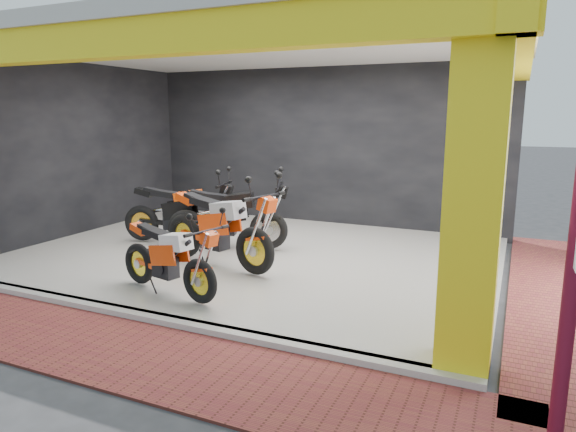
% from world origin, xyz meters
% --- Properties ---
extents(ground, '(80.00, 80.00, 0.00)m').
position_xyz_m(ground, '(0.00, 0.00, 0.00)').
color(ground, '#2D2D30').
rests_on(ground, ground).
extents(showroom_floor, '(8.00, 6.00, 0.10)m').
position_xyz_m(showroom_floor, '(0.00, 2.00, 0.05)').
color(showroom_floor, silver).
rests_on(showroom_floor, ground).
extents(showroom_ceiling, '(8.40, 6.40, 0.20)m').
position_xyz_m(showroom_ceiling, '(0.00, 2.00, 3.60)').
color(showroom_ceiling, beige).
rests_on(showroom_ceiling, corner_column).
extents(back_wall, '(8.20, 0.20, 3.50)m').
position_xyz_m(back_wall, '(0.00, 5.10, 1.75)').
color(back_wall, black).
rests_on(back_wall, ground).
extents(left_wall, '(0.20, 6.20, 3.50)m').
position_xyz_m(left_wall, '(-4.10, 2.00, 1.75)').
color(left_wall, black).
rests_on(left_wall, ground).
extents(corner_column, '(0.50, 0.50, 3.50)m').
position_xyz_m(corner_column, '(3.75, -0.75, 1.75)').
color(corner_column, yellow).
rests_on(corner_column, ground).
extents(header_beam_front, '(8.40, 0.30, 0.40)m').
position_xyz_m(header_beam_front, '(0.00, -1.00, 3.30)').
color(header_beam_front, yellow).
rests_on(header_beam_front, corner_column).
extents(header_beam_right, '(0.30, 6.40, 0.40)m').
position_xyz_m(header_beam_right, '(4.00, 2.00, 3.30)').
color(header_beam_right, yellow).
rests_on(header_beam_right, corner_column).
extents(floor_kerb, '(8.00, 0.20, 0.10)m').
position_xyz_m(floor_kerb, '(0.00, -1.02, 0.05)').
color(floor_kerb, silver).
rests_on(floor_kerb, ground).
extents(paver_front, '(9.00, 1.40, 0.03)m').
position_xyz_m(paver_front, '(0.00, -1.80, 0.01)').
color(paver_front, brown).
rests_on(paver_front, ground).
extents(paver_right, '(1.40, 7.00, 0.03)m').
position_xyz_m(paver_right, '(4.80, 2.00, 0.01)').
color(paver_right, brown).
rests_on(paver_right, ground).
extents(signpost, '(0.10, 0.36, 2.54)m').
position_xyz_m(signpost, '(4.48, -2.05, 1.39)').
color(signpost, maroon).
rests_on(signpost, ground).
extents(moto_hero, '(2.06, 1.17, 1.19)m').
position_xyz_m(moto_hero, '(0.54, -0.50, 0.69)').
color(moto_hero, '#E63D09').
rests_on(moto_hero, showroom_floor).
extents(moto_row_a, '(2.57, 1.44, 1.48)m').
position_xyz_m(moto_row_a, '(0.61, 0.84, 0.84)').
color(moto_row_a, '#E63C09').
rests_on(moto_row_a, showroom_floor).
extents(moto_row_b, '(2.45, 1.55, 1.40)m').
position_xyz_m(moto_row_b, '(0.14, 2.25, 0.80)').
color(moto_row_b, black).
rests_on(moto_row_b, showroom_floor).
extents(moto_row_c, '(2.39, 1.33, 1.38)m').
position_xyz_m(moto_row_c, '(-0.92, 2.17, 0.79)').
color(moto_row_c, black).
rests_on(moto_row_c, showroom_floor).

